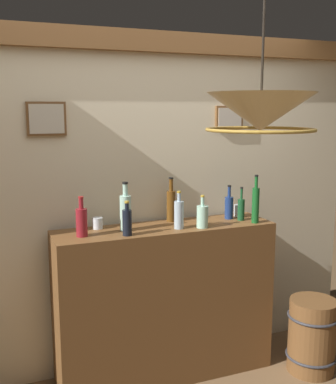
{
  "coord_description": "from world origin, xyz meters",
  "views": [
    {
      "loc": [
        -1.14,
        -2.09,
        1.89
      ],
      "look_at": [
        0.0,
        0.77,
        1.35
      ],
      "focal_mm": 44.04,
      "sensor_mm": 36.0,
      "label": 1
    }
  ],
  "objects_px": {
    "pendant_lamp": "(261,113)",
    "liquor_bottle_scotch": "(171,204)",
    "liquor_bottle_sherry": "(202,216)",
    "liquor_bottle_vodka": "(229,207)",
    "liquor_bottle_vermouth": "(126,212)",
    "glass_tumbler_highball": "(97,223)",
    "wooden_barrel": "(312,335)",
    "liquor_bottle_amaro": "(127,222)",
    "liquor_bottle_bourbon": "(179,214)",
    "liquor_bottle_rum": "(82,221)",
    "liquor_bottle_mezcal": "(256,204)",
    "liquor_bottle_tequila": "(241,209)",
    "glass_tumbler_rocks": "(239,210)"
  },
  "relations": [
    {
      "from": "liquor_bottle_amaro",
      "to": "liquor_bottle_vermouth",
      "type": "relative_size",
      "value": 0.69
    },
    {
      "from": "liquor_bottle_bourbon",
      "to": "glass_tumbler_rocks",
      "type": "distance_m",
      "value": 0.59
    },
    {
      "from": "liquor_bottle_sherry",
      "to": "glass_tumbler_rocks",
      "type": "xyz_separation_m",
      "value": [
        0.41,
        0.21,
        -0.04
      ]
    },
    {
      "from": "liquor_bottle_rum",
      "to": "wooden_barrel",
      "type": "distance_m",
      "value": 1.86
    },
    {
      "from": "liquor_bottle_mezcal",
      "to": "wooden_barrel",
      "type": "height_order",
      "value": "liquor_bottle_mezcal"
    },
    {
      "from": "liquor_bottle_rum",
      "to": "pendant_lamp",
      "type": "bearing_deg",
      "value": -55.24
    },
    {
      "from": "liquor_bottle_bourbon",
      "to": "liquor_bottle_mezcal",
      "type": "xyz_separation_m",
      "value": [
        0.56,
        -0.05,
        0.04
      ]
    },
    {
      "from": "liquor_bottle_vermouth",
      "to": "wooden_barrel",
      "type": "height_order",
      "value": "liquor_bottle_vermouth"
    },
    {
      "from": "liquor_bottle_mezcal",
      "to": "glass_tumbler_highball",
      "type": "distance_m",
      "value": 1.11
    },
    {
      "from": "liquor_bottle_bourbon",
      "to": "liquor_bottle_sherry",
      "type": "distance_m",
      "value": 0.16
    },
    {
      "from": "liquor_bottle_tequila",
      "to": "liquor_bottle_scotch",
      "type": "distance_m",
      "value": 0.51
    },
    {
      "from": "liquor_bottle_rum",
      "to": "liquor_bottle_vodka",
      "type": "relative_size",
      "value": 1.03
    },
    {
      "from": "pendant_lamp",
      "to": "wooden_barrel",
      "type": "height_order",
      "value": "pendant_lamp"
    },
    {
      "from": "liquor_bottle_vodka",
      "to": "wooden_barrel",
      "type": "xyz_separation_m",
      "value": [
        0.48,
        -0.4,
        -0.91
      ]
    },
    {
      "from": "liquor_bottle_tequila",
      "to": "glass_tumbler_highball",
      "type": "distance_m",
      "value": 1.03
    },
    {
      "from": "liquor_bottle_tequila",
      "to": "liquor_bottle_vermouth",
      "type": "xyz_separation_m",
      "value": [
        -0.86,
        0.03,
        0.04
      ]
    },
    {
      "from": "liquor_bottle_amaro",
      "to": "liquor_bottle_vermouth",
      "type": "distance_m",
      "value": 0.13
    },
    {
      "from": "liquor_bottle_amaro",
      "to": "pendant_lamp",
      "type": "height_order",
      "value": "pendant_lamp"
    },
    {
      "from": "liquor_bottle_bourbon",
      "to": "liquor_bottle_sherry",
      "type": "bearing_deg",
      "value": -12.69
    },
    {
      "from": "liquor_bottle_vermouth",
      "to": "glass_tumbler_highball",
      "type": "bearing_deg",
      "value": 143.94
    },
    {
      "from": "liquor_bottle_scotch",
      "to": "glass_tumbler_rocks",
      "type": "height_order",
      "value": "liquor_bottle_scotch"
    },
    {
      "from": "liquor_bottle_scotch",
      "to": "liquor_bottle_bourbon",
      "type": "relative_size",
      "value": 1.24
    },
    {
      "from": "liquor_bottle_amaro",
      "to": "liquor_bottle_mezcal",
      "type": "xyz_separation_m",
      "value": [
        0.94,
        -0.01,
        0.05
      ]
    },
    {
      "from": "liquor_bottle_sherry",
      "to": "liquor_bottle_vodka",
      "type": "bearing_deg",
      "value": 29.33
    },
    {
      "from": "glass_tumbler_rocks",
      "to": "pendant_lamp",
      "type": "height_order",
      "value": "pendant_lamp"
    },
    {
      "from": "liquor_bottle_amaro",
      "to": "glass_tumbler_rocks",
      "type": "height_order",
      "value": "liquor_bottle_amaro"
    },
    {
      "from": "liquor_bottle_vodka",
      "to": "liquor_bottle_rum",
      "type": "bearing_deg",
      "value": -175.59
    },
    {
      "from": "liquor_bottle_vermouth",
      "to": "liquor_bottle_rum",
      "type": "bearing_deg",
      "value": -173.29
    },
    {
      "from": "liquor_bottle_amaro",
      "to": "liquor_bottle_vodka",
      "type": "bearing_deg",
      "value": 11.58
    },
    {
      "from": "liquor_bottle_rum",
      "to": "liquor_bottle_scotch",
      "type": "xyz_separation_m",
      "value": [
        0.68,
        0.17,
        0.02
      ]
    },
    {
      "from": "liquor_bottle_amaro",
      "to": "liquor_bottle_rum",
      "type": "relative_size",
      "value": 0.87
    },
    {
      "from": "liquor_bottle_vermouth",
      "to": "liquor_bottle_sherry",
      "type": "height_order",
      "value": "liquor_bottle_vermouth"
    },
    {
      "from": "liquor_bottle_scotch",
      "to": "glass_tumbler_rocks",
      "type": "xyz_separation_m",
      "value": [
        0.53,
        -0.04,
        -0.08
      ]
    },
    {
      "from": "liquor_bottle_vermouth",
      "to": "liquor_bottle_bourbon",
      "type": "distance_m",
      "value": 0.36
    },
    {
      "from": "liquor_bottle_scotch",
      "to": "glass_tumbler_rocks",
      "type": "relative_size",
      "value": 3.68
    },
    {
      "from": "liquor_bottle_vodka",
      "to": "wooden_barrel",
      "type": "distance_m",
      "value": 1.11
    },
    {
      "from": "wooden_barrel",
      "to": "pendant_lamp",
      "type": "bearing_deg",
      "value": -144.62
    },
    {
      "from": "pendant_lamp",
      "to": "liquor_bottle_scotch",
      "type": "bearing_deg",
      "value": 89.72
    },
    {
      "from": "pendant_lamp",
      "to": "liquor_bottle_rum",
      "type": "bearing_deg",
      "value": 124.76
    },
    {
      "from": "wooden_barrel",
      "to": "liquor_bottle_tequila",
      "type": "bearing_deg",
      "value": 142.65
    },
    {
      "from": "liquor_bottle_rum",
      "to": "liquor_bottle_vodka",
      "type": "height_order",
      "value": "liquor_bottle_rum"
    },
    {
      "from": "liquor_bottle_vermouth",
      "to": "liquor_bottle_sherry",
      "type": "distance_m",
      "value": 0.52
    },
    {
      "from": "liquor_bottle_rum",
      "to": "wooden_barrel",
      "type": "relative_size",
      "value": 0.47
    },
    {
      "from": "liquor_bottle_rum",
      "to": "pendant_lamp",
      "type": "relative_size",
      "value": 0.43
    },
    {
      "from": "pendant_lamp",
      "to": "wooden_barrel",
      "type": "xyz_separation_m",
      "value": [
        0.91,
        0.65,
        -1.6
      ]
    },
    {
      "from": "glass_tumbler_highball",
      "to": "pendant_lamp",
      "type": "height_order",
      "value": "pendant_lamp"
    },
    {
      "from": "liquor_bottle_tequila",
      "to": "pendant_lamp",
      "type": "xyz_separation_m",
      "value": [
        -0.49,
        -0.97,
        0.69
      ]
    },
    {
      "from": "liquor_bottle_mezcal",
      "to": "liquor_bottle_bourbon",
      "type": "bearing_deg",
      "value": 174.94
    },
    {
      "from": "liquor_bottle_mezcal",
      "to": "glass_tumbler_highball",
      "type": "height_order",
      "value": "liquor_bottle_mezcal"
    },
    {
      "from": "liquor_bottle_amaro",
      "to": "liquor_bottle_bourbon",
      "type": "relative_size",
      "value": 0.87
    }
  ]
}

